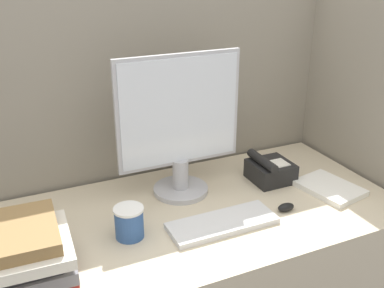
# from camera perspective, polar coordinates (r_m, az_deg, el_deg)

# --- Properties ---
(cubicle_panel_rear) EXTENTS (1.93, 0.04, 1.59)m
(cubicle_panel_rear) POSITION_cam_1_polar(r_m,az_deg,el_deg) (1.97, -4.68, -0.99)
(cubicle_panel_rear) COLOR gray
(cubicle_panel_rear) RESTS_ON ground_plane
(cubicle_panel_right) EXTENTS (0.04, 0.81, 1.59)m
(cubicle_panel_right) POSITION_cam_1_polar(r_m,az_deg,el_deg) (2.09, 20.42, -1.08)
(cubicle_panel_right) COLOR gray
(cubicle_panel_right) RESTS_ON ground_plane
(monitor) EXTENTS (0.49, 0.22, 0.55)m
(monitor) POSITION_cam_1_polar(r_m,az_deg,el_deg) (1.69, -1.57, 2.00)
(monitor) COLOR #B7B7BC
(monitor) RESTS_ON desk
(keyboard) EXTENTS (0.38, 0.14, 0.02)m
(keyboard) POSITION_cam_1_polar(r_m,az_deg,el_deg) (1.59, 3.87, -9.99)
(keyboard) COLOR silver
(keyboard) RESTS_ON desk
(mouse) EXTENTS (0.07, 0.04, 0.03)m
(mouse) POSITION_cam_1_polar(r_m,az_deg,el_deg) (1.70, 11.84, -7.87)
(mouse) COLOR black
(mouse) RESTS_ON desk
(coffee_cup) EXTENTS (0.10, 0.10, 0.11)m
(coffee_cup) POSITION_cam_1_polar(r_m,az_deg,el_deg) (1.52, -7.98, -9.82)
(coffee_cup) COLOR #335999
(coffee_cup) RESTS_ON desk
(book_stack) EXTENTS (0.24, 0.30, 0.16)m
(book_stack) POSITION_cam_1_polar(r_m,az_deg,el_deg) (1.41, -20.03, -12.71)
(book_stack) COLOR maroon
(book_stack) RESTS_ON desk
(desk_telephone) EXTENTS (0.16, 0.18, 0.12)m
(desk_telephone) POSITION_cam_1_polar(r_m,az_deg,el_deg) (1.89, 9.86, -3.30)
(desk_telephone) COLOR black
(desk_telephone) RESTS_ON desk
(paper_pile) EXTENTS (0.22, 0.27, 0.02)m
(paper_pile) POSITION_cam_1_polar(r_m,az_deg,el_deg) (1.89, 17.04, -5.34)
(paper_pile) COLOR white
(paper_pile) RESTS_ON desk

